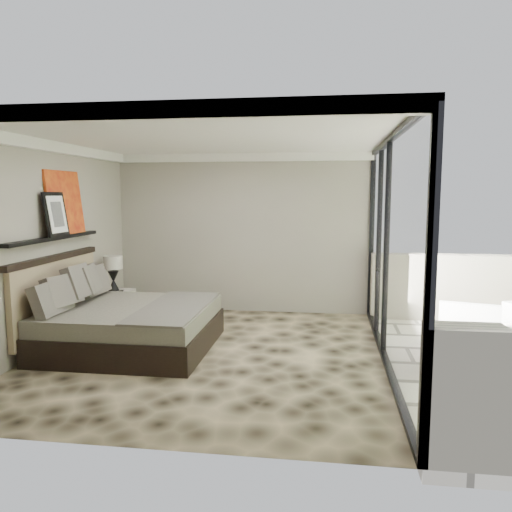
# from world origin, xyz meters

# --- Properties ---
(floor) EXTENTS (5.00, 5.00, 0.00)m
(floor) POSITION_xyz_m (0.00, 0.00, 0.00)
(floor) COLOR black
(floor) RESTS_ON ground
(ceiling) EXTENTS (4.50, 5.00, 0.02)m
(ceiling) POSITION_xyz_m (0.00, 0.00, 2.79)
(ceiling) COLOR silver
(ceiling) RESTS_ON back_wall
(back_wall) EXTENTS (4.50, 0.02, 2.80)m
(back_wall) POSITION_xyz_m (0.00, 2.49, 1.40)
(back_wall) COLOR gray
(back_wall) RESTS_ON floor
(left_wall) EXTENTS (0.02, 5.00, 2.80)m
(left_wall) POSITION_xyz_m (-2.24, 0.00, 1.40)
(left_wall) COLOR gray
(left_wall) RESTS_ON floor
(glass_wall) EXTENTS (0.08, 5.00, 2.80)m
(glass_wall) POSITION_xyz_m (2.25, 0.00, 1.40)
(glass_wall) COLOR white
(glass_wall) RESTS_ON floor
(terrace_slab) EXTENTS (3.00, 5.00, 0.12)m
(terrace_slab) POSITION_xyz_m (3.75, 0.00, -0.06)
(terrace_slab) COLOR #BCB2A1
(terrace_slab) RESTS_ON ground
(picture_ledge) EXTENTS (0.12, 2.20, 0.05)m
(picture_ledge) POSITION_xyz_m (-2.18, 0.10, 1.50)
(picture_ledge) COLOR black
(picture_ledge) RESTS_ON left_wall
(bed) EXTENTS (2.18, 2.11, 1.21)m
(bed) POSITION_xyz_m (-1.23, 0.09, 0.35)
(bed) COLOR black
(bed) RESTS_ON floor
(nightstand) EXTENTS (0.56, 0.56, 0.49)m
(nightstand) POSITION_xyz_m (-1.93, 1.43, 0.25)
(nightstand) COLOR black
(nightstand) RESTS_ON floor
(table_lamp) EXTENTS (0.31, 0.31, 0.57)m
(table_lamp) POSITION_xyz_m (-1.97, 1.44, 0.89)
(table_lamp) COLOR black
(table_lamp) RESTS_ON nightstand
(abstract_canvas) EXTENTS (0.13, 0.90, 0.90)m
(abstract_canvas) POSITION_xyz_m (-2.19, 0.42, 1.97)
(abstract_canvas) COLOR #9E1E0D
(abstract_canvas) RESTS_ON picture_ledge
(framed_print) EXTENTS (0.11, 0.50, 0.60)m
(framed_print) POSITION_xyz_m (-2.14, 0.07, 1.82)
(framed_print) COLOR black
(framed_print) RESTS_ON picture_ledge
(lounger) EXTENTS (1.17, 1.73, 0.62)m
(lounger) POSITION_xyz_m (3.26, 0.11, 0.19)
(lounger) COLOR silver
(lounger) RESTS_ON terrace_slab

